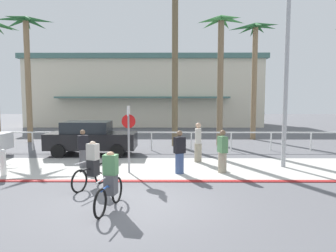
{
  "coord_description": "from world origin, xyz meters",
  "views": [
    {
      "loc": [
        1.0,
        -7.93,
        2.8
      ],
      "look_at": [
        0.92,
        6.0,
        1.57
      ],
      "focal_mm": 32.29,
      "sensor_mm": 36.0,
      "label": 1
    }
  ],
  "objects": [
    {
      "name": "pedestrian_2",
      "position": [
        1.37,
        3.27,
        0.76
      ],
      "size": [
        0.47,
        0.43,
        1.64
      ],
      "color": "#384C7A",
      "rests_on": "ground"
    },
    {
      "name": "sidewalk_strip",
      "position": [
        0.0,
        4.2,
        0.01
      ],
      "size": [
        44.0,
        4.0,
        0.02
      ],
      "primitive_type": "cube",
      "color": "beige",
      "rests_on": "ground"
    },
    {
      "name": "palm_tree_5",
      "position": [
        6.84,
        13.22,
        6.0
      ],
      "size": [
        3.32,
        2.98,
        8.03
      ],
      "color": "#846B4C",
      "rests_on": "ground"
    },
    {
      "name": "palm_tree_3",
      "position": [
        1.34,
        10.17,
        6.96
      ],
      "size": [
        3.12,
        2.88,
        10.12
      ],
      "color": "brown",
      "rests_on": "ground"
    },
    {
      "name": "curb_paint",
      "position": [
        0.0,
        2.2,
        0.01
      ],
      "size": [
        44.0,
        0.24,
        0.03
      ],
      "primitive_type": "cube",
      "color": "maroon",
      "rests_on": "ground"
    },
    {
      "name": "palm_tree_2",
      "position": [
        -8.31,
        11.9,
        6.06
      ],
      "size": [
        3.67,
        3.24,
        8.14
      ],
      "color": "#846B4C",
      "rests_on": "ground"
    },
    {
      "name": "car_black_1",
      "position": [
        -2.98,
        7.2,
        0.87
      ],
      "size": [
        4.4,
        2.02,
        1.69
      ],
      "color": "black",
      "rests_on": "ground"
    },
    {
      "name": "bollard_0",
      "position": [
        -5.08,
        2.88,
        0.52
      ],
      "size": [
        0.2,
        0.2,
        1.0
      ],
      "color": "white",
      "rests_on": "ground"
    },
    {
      "name": "palm_tree_4",
      "position": [
        4.02,
        10.36,
        5.58
      ],
      "size": [
        2.87,
        3.25,
        7.75
      ],
      "color": "#756047",
      "rests_on": "ground"
    },
    {
      "name": "ground_plane",
      "position": [
        0.0,
        10.0,
        0.0
      ],
      "size": [
        80.0,
        80.0,
        0.0
      ],
      "primitive_type": "plane",
      "color": "#5B5B60"
    },
    {
      "name": "stop_sign_bike_lane",
      "position": [
        -0.55,
        3.36,
        1.68
      ],
      "size": [
        0.52,
        0.56,
        2.56
      ],
      "color": "gray",
      "rests_on": "ground"
    },
    {
      "name": "cyclist_black_1",
      "position": [
        -1.48,
        1.57,
        0.69
      ],
      "size": [
        0.79,
        1.69,
        1.5
      ],
      "color": "black",
      "rests_on": "ground"
    },
    {
      "name": "streetlight_curb",
      "position": [
        5.71,
        4.19,
        4.28
      ],
      "size": [
        0.24,
        2.54,
        7.5
      ],
      "color": "#9EA0A5",
      "rests_on": "ground"
    },
    {
      "name": "rail_fence",
      "position": [
        0.0,
        8.5,
        0.83
      ],
      "size": [
        26.3,
        0.08,
        1.04
      ],
      "color": "white",
      "rests_on": "ground"
    },
    {
      "name": "cyclist_blue_0",
      "position": [
        -0.53,
        -0.35,
        0.69
      ],
      "size": [
        0.42,
        1.8,
        1.5
      ],
      "color": "black",
      "rests_on": "ground"
    },
    {
      "name": "pedestrian_3",
      "position": [
        2.26,
        5.37,
        0.82
      ],
      "size": [
        0.34,
        0.41,
        1.77
      ],
      "color": "gray",
      "rests_on": "ground"
    },
    {
      "name": "pedestrian_0",
      "position": [
        -2.55,
        4.28,
        0.72
      ],
      "size": [
        0.48,
        0.44,
        1.57
      ],
      "color": "#4C4C51",
      "rests_on": "ground"
    },
    {
      "name": "building_backdrop",
      "position": [
        -1.65,
        26.19,
        3.68
      ],
      "size": [
        24.67,
        9.8,
        7.31
      ],
      "color": "beige",
      "rests_on": "ground"
    },
    {
      "name": "pedestrian_1",
      "position": [
        3.01,
        3.42,
        0.76
      ],
      "size": [
        0.4,
        0.46,
        1.65
      ],
      "color": "gray",
      "rests_on": "ground"
    }
  ]
}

